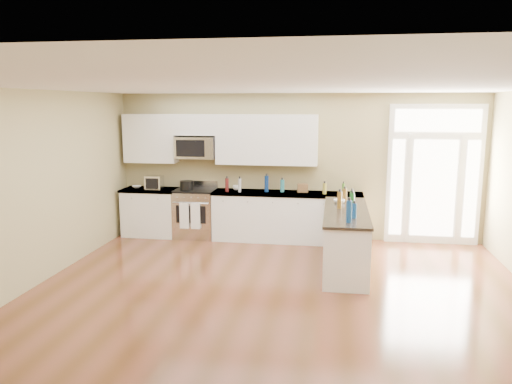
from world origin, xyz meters
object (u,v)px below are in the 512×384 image
Objects in this scene: stockpot at (187,185)px; toaster_oven at (154,183)px; peninsula_cabinet at (345,241)px; kitchen_range at (195,213)px.

stockpot is 0.67m from toaster_oven.
toaster_oven reaches higher than peninsula_cabinet.
toaster_oven is at bearing 176.76° from stockpot.
peninsula_cabinet is 8.96× the size of stockpot.
stockpot is (-0.13, -0.10, 0.57)m from kitchen_range.
toaster_oven reaches higher than kitchen_range.
stockpot is at bearing 155.97° from peninsula_cabinet.
toaster_oven reaches higher than stockpot.
stockpot is at bearing -141.87° from kitchen_range.
toaster_oven is (-0.67, 0.04, 0.03)m from stockpot.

